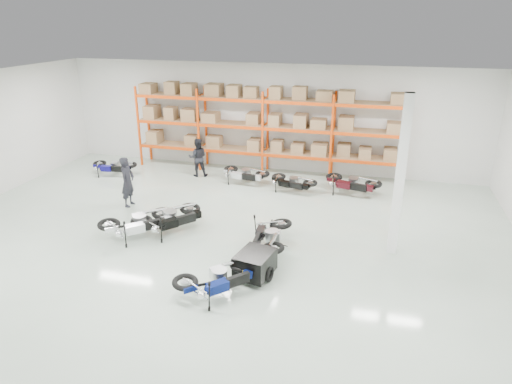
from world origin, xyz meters
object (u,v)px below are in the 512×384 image
(moto_black_far_left, at_px, (170,214))
(moto_back_c, at_px, (292,179))
(moto_silver_left, at_px, (138,218))
(moto_blue_centre, at_px, (219,274))
(moto_back_d, at_px, (352,180))
(trailer, at_px, (255,264))
(moto_back_b, at_px, (244,171))
(person_back, at_px, (198,157))
(moto_back_a, at_px, (113,164))
(moto_touring_right, at_px, (270,232))
(person_left, at_px, (128,182))

(moto_black_far_left, height_order, moto_back_c, moto_black_far_left)
(moto_silver_left, distance_m, moto_back_c, 6.23)
(moto_blue_centre, bearing_deg, moto_silver_left, 8.54)
(moto_blue_centre, xyz_separation_m, moto_back_d, (2.61, 7.59, 0.01))
(trailer, bearing_deg, moto_back_c, 103.06)
(moto_blue_centre, height_order, moto_back_b, moto_blue_centre)
(moto_silver_left, relative_size, person_back, 1.23)
(moto_back_a, height_order, moto_back_b, moto_back_b)
(moto_blue_centre, height_order, moto_touring_right, moto_touring_right)
(person_back, bearing_deg, moto_touring_right, 108.56)
(moto_silver_left, relative_size, moto_back_a, 1.20)
(moto_back_d, bearing_deg, person_left, 127.91)
(moto_back_d, height_order, person_left, person_left)
(moto_touring_right, bearing_deg, moto_back_a, 145.83)
(moto_touring_right, height_order, moto_back_b, moto_touring_right)
(moto_silver_left, xyz_separation_m, moto_back_c, (3.75, 4.97, -0.11))
(trailer, relative_size, person_back, 1.09)
(moto_touring_right, xyz_separation_m, person_left, (-5.55, 1.91, 0.32))
(trailer, distance_m, moto_back_c, 6.35)
(moto_blue_centre, relative_size, trailer, 1.05)
(moto_blue_centre, relative_size, moto_back_d, 0.99)
(trailer, distance_m, moto_back_b, 7.13)
(person_left, xyz_separation_m, person_back, (1.17, 3.63, -0.08))
(moto_blue_centre, relative_size, moto_back_a, 1.11)
(person_left, bearing_deg, moto_back_a, 38.72)
(moto_silver_left, bearing_deg, moto_back_d, -92.91)
(moto_touring_right, bearing_deg, moto_back_d, 65.53)
(moto_back_a, relative_size, person_back, 1.03)
(moto_back_a, distance_m, moto_back_d, 9.84)
(trailer, xyz_separation_m, moto_back_c, (-0.26, 6.34, 0.08))
(moto_touring_right, relative_size, moto_back_c, 1.15)
(moto_silver_left, distance_m, moto_back_a, 6.25)
(moto_back_a, xyz_separation_m, moto_back_c, (7.62, 0.05, -0.01))
(moto_back_b, xyz_separation_m, person_left, (-3.28, -3.24, 0.36))
(moto_silver_left, height_order, moto_black_far_left, moto_silver_left)
(moto_touring_right, distance_m, moto_back_a, 9.17)
(moto_black_far_left, relative_size, moto_back_d, 1.06)
(moto_back_c, bearing_deg, moto_touring_right, -159.62)
(moto_back_b, height_order, moto_back_d, moto_back_d)
(person_back, bearing_deg, moto_back_c, 149.31)
(moto_back_c, relative_size, moto_back_d, 0.87)
(moto_back_c, bearing_deg, trailer, -160.40)
(moto_black_far_left, bearing_deg, person_left, 4.99)
(moto_back_d, xyz_separation_m, person_back, (-6.33, 0.47, 0.24))
(moto_black_far_left, distance_m, moto_back_b, 4.93)
(moto_back_b, bearing_deg, moto_silver_left, 172.59)
(moto_back_b, xyz_separation_m, moto_back_c, (2.01, -0.41, -0.02))
(moto_silver_left, distance_m, moto_black_far_left, 0.95)
(moto_silver_left, xyz_separation_m, moto_back_a, (-3.87, 4.91, -0.10))
(moto_black_far_left, distance_m, moto_back_d, 7.03)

